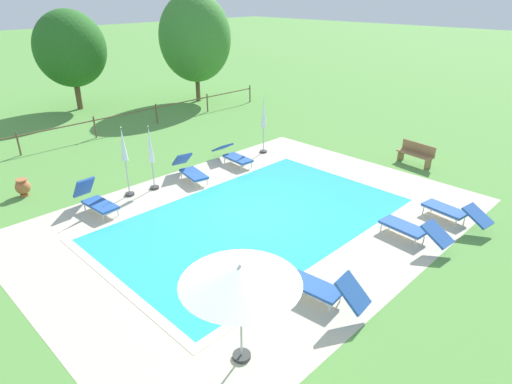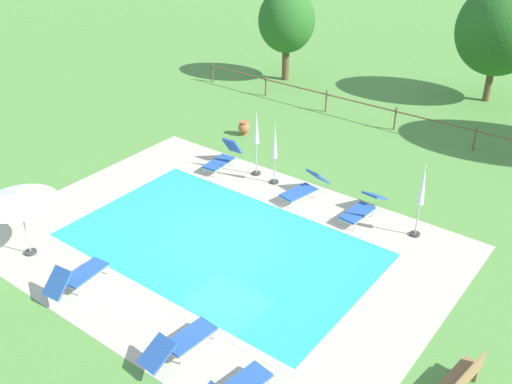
{
  "view_description": "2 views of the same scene",
  "coord_description": "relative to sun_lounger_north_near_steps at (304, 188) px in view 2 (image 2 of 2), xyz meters",
  "views": [
    {
      "loc": [
        -8.59,
        -8.48,
        6.53
      ],
      "look_at": [
        0.47,
        0.5,
        0.6
      ],
      "focal_mm": 30.68,
      "sensor_mm": 36.0,
      "label": 1
    },
    {
      "loc": [
        9.87,
        -11.23,
        10.37
      ],
      "look_at": [
        0.13,
        1.65,
        1.16
      ],
      "focal_mm": 41.28,
      "sensor_mm": 36.0,
      "label": 2
    }
  ],
  "objects": [
    {
      "name": "perimeter_fence",
      "position": [
        -0.08,
        7.34,
        0.32
      ],
      "size": [
        20.97,
        0.08,
        1.05
      ],
      "color": "brown",
      "rests_on": "ground"
    },
    {
      "name": "tree_far_west",
      "position": [
        -7.69,
        9.99,
        2.72
      ],
      "size": [
        2.92,
        2.92,
        4.75
      ],
      "color": "brown",
      "rests_on": "ground"
    },
    {
      "name": "sun_lounger_north_end",
      "position": [
        1.73,
        -8.02,
        -0.02
      ],
      "size": [
        0.77,
        2.1,
        0.75
      ],
      "color": "#2856A8",
      "rests_on": "ground"
    },
    {
      "name": "sun_lounger_south_near_corner",
      "position": [
        -3.74,
        0.07,
        0.02
      ],
      "size": [
        0.72,
        1.86,
        1.02
      ],
      "color": "#2856A8",
      "rests_on": "ground"
    },
    {
      "name": "patio_umbrella_closed_row_east",
      "position": [
        -2.37,
        0.38,
        1.21
      ],
      "size": [
        0.32,
        0.32,
        2.47
      ],
      "color": "#383838",
      "rests_on": "ground"
    },
    {
      "name": "patio_umbrella_closed_row_west",
      "position": [
        -1.45,
        0.24,
        1.03
      ],
      "size": [
        0.32,
        0.32,
        2.35
      ],
      "color": "#383838",
      "rests_on": "ground"
    },
    {
      "name": "swimming_pool_water",
      "position": [
        -0.47,
        -3.98,
        -0.37
      ],
      "size": [
        9.33,
        5.7,
        0.01
      ],
      "primitive_type": "cube",
      "color": "#2DB7C6",
      "rests_on": "ground"
    },
    {
      "name": "pool_coping_rim",
      "position": [
        -0.47,
        -3.98,
        -0.37
      ],
      "size": [
        9.81,
        6.18,
        0.01
      ],
      "color": "beige",
      "rests_on": "ground"
    },
    {
      "name": "sun_lounger_north_mid",
      "position": [
        -2.26,
        -7.91,
        0.0
      ],
      "size": [
        0.8,
        1.99,
        0.91
      ],
      "color": "#2856A8",
      "rests_on": "ground"
    },
    {
      "name": "sun_lounger_north_far",
      "position": [
        2.24,
        0.06,
        -0.02
      ],
      "size": [
        0.76,
        2.1,
        0.73
      ],
      "color": "#2856A8",
      "rests_on": "ground"
    },
    {
      "name": "pool_deck_paving",
      "position": [
        -0.47,
        -3.98,
        -0.38
      ],
      "size": [
        13.61,
        9.99,
        0.01
      ],
      "primitive_type": "cube",
      "color": "beige",
      "rests_on": "ground"
    },
    {
      "name": "tree_centre",
      "position": [
        1.93,
        13.31,
        3.07
      ],
      "size": [
        3.98,
        3.98,
        5.59
      ],
      "color": "brown",
      "rests_on": "ground"
    },
    {
      "name": "terracotta_urn_near_fence",
      "position": [
        -4.97,
        2.94,
        -0.04
      ],
      "size": [
        0.49,
        0.49,
        0.62
      ],
      "color": "#B7663D",
      "rests_on": "ground"
    },
    {
      "name": "sun_lounger_north_near_steps",
      "position": [
        0.0,
        0.0,
        0.0
      ],
      "size": [
        0.98,
        2.04,
        0.89
      ],
      "color": "#2856A8",
      "rests_on": "ground"
    },
    {
      "name": "patio_umbrella_open_foreground",
      "position": [
        -4.73,
        -7.77,
        1.56
      ],
      "size": [
        2.23,
        2.23,
        2.17
      ],
      "color": "#383838",
      "rests_on": "ground"
    },
    {
      "name": "ground_plane",
      "position": [
        -0.47,
        -3.98,
        -0.38
      ],
      "size": [
        160.0,
        160.0,
        0.0
      ],
      "primitive_type": "plane",
      "color": "#599342"
    },
    {
      "name": "patio_umbrella_closed_row_mid_west",
      "position": [
        4.09,
        0.13,
        1.2
      ],
      "size": [
        0.32,
        0.32,
        2.48
      ],
      "color": "#383838",
      "rests_on": "ground"
    },
    {
      "name": "wooden_bench_lawn_side",
      "position": [
        7.47,
        -5.26,
        0.09
      ],
      "size": [
        0.64,
        1.55,
        0.87
      ],
      "color": "#937047",
      "rests_on": "ground"
    }
  ]
}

